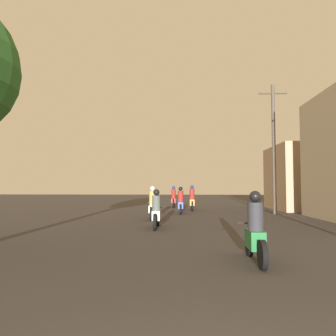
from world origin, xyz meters
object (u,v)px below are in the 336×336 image
(motorcycle_green, at_px, (255,233))
(motorcycle_orange, at_px, (192,200))
(motorcycle_blue, at_px, (181,203))
(building_right_far, at_px, (306,178))
(motorcycle_silver, at_px, (156,212))
(motorcycle_red, at_px, (174,199))
(motorcycle_white, at_px, (153,206))
(utility_pole_far, at_px, (274,146))

(motorcycle_green, xyz_separation_m, motorcycle_orange, (-0.94, 14.65, 0.05))
(motorcycle_blue, relative_size, building_right_far, 0.36)
(motorcycle_silver, relative_size, motorcycle_orange, 0.90)
(motorcycle_blue, height_order, motorcycle_orange, motorcycle_orange)
(building_right_far, bearing_deg, motorcycle_silver, -132.39)
(motorcycle_red, height_order, building_right_far, building_right_far)
(motorcycle_white, relative_size, motorcycle_orange, 0.92)
(motorcycle_red, height_order, utility_pole_far, utility_pole_far)
(motorcycle_red, xyz_separation_m, utility_pole_far, (5.92, -5.75, 3.26))
(motorcycle_white, distance_m, building_right_far, 12.11)
(motorcycle_orange, bearing_deg, building_right_far, 5.36)
(motorcycle_white, relative_size, building_right_far, 0.35)
(motorcycle_white, distance_m, motorcycle_blue, 3.65)
(motorcycle_orange, relative_size, building_right_far, 0.39)
(building_right_far, xyz_separation_m, utility_pole_far, (-3.13, -3.73, 1.73))
(motorcycle_silver, relative_size, motorcycle_red, 0.88)
(motorcycle_white, relative_size, motorcycle_red, 0.90)
(motorcycle_red, bearing_deg, motorcycle_silver, -101.07)
(motorcycle_silver, relative_size, motorcycle_white, 0.98)
(motorcycle_green, relative_size, motorcycle_silver, 0.97)
(motorcycle_white, bearing_deg, building_right_far, 34.62)
(motorcycle_blue, distance_m, building_right_far, 9.32)
(motorcycle_white, relative_size, motorcycle_blue, 0.97)
(motorcycle_red, distance_m, utility_pole_far, 8.87)
(motorcycle_orange, distance_m, utility_pole_far, 6.25)
(motorcycle_green, bearing_deg, motorcycle_silver, 118.25)
(motorcycle_green, height_order, motorcycle_blue, motorcycle_blue)
(motorcycle_orange, bearing_deg, motorcycle_green, -88.53)
(motorcycle_green, distance_m, utility_pole_far, 12.92)
(motorcycle_silver, height_order, motorcycle_orange, motorcycle_orange)
(motorcycle_blue, distance_m, motorcycle_orange, 2.64)
(motorcycle_green, bearing_deg, utility_pole_far, 76.39)
(motorcycle_white, distance_m, utility_pole_far, 8.08)
(motorcycle_silver, height_order, building_right_far, building_right_far)
(building_right_far, bearing_deg, motorcycle_blue, -157.16)
(motorcycle_blue, height_order, motorcycle_red, motorcycle_red)
(motorcycle_white, xyz_separation_m, motorcycle_blue, (1.31, 3.40, -0.01))
(motorcycle_red, bearing_deg, motorcycle_green, -92.57)
(motorcycle_silver, xyz_separation_m, motorcycle_white, (-0.46, 3.24, 0.03))
(motorcycle_silver, relative_size, building_right_far, 0.35)
(motorcycle_green, relative_size, utility_pole_far, 0.25)
(motorcycle_red, relative_size, utility_pole_far, 0.29)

